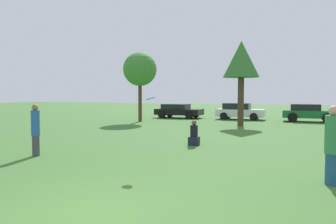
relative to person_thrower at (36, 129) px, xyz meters
name	(u,v)px	position (x,y,z in m)	size (l,w,h in m)	color
ground_plane	(90,214)	(5.09, -3.91, -0.93)	(120.00, 120.00, 0.00)	#3D6B2D
person_thrower	(36,129)	(0.00, 0.00, 0.00)	(0.29, 0.29, 1.81)	#3F3F47
person_catcher	(333,145)	(9.27, -0.06, 0.02)	(0.38, 0.38, 1.90)	navy
frisbee	(150,99)	(4.45, -0.04, 1.10)	(0.28, 0.28, 0.10)	#19B2D8
bystander_sitting	(194,135)	(4.32, 4.42, -0.50)	(0.43, 0.36, 1.06)	#191E33
tree_0	(140,70)	(-3.16, 13.87, 3.05)	(2.56, 2.56, 5.30)	#473323
tree_1	(241,61)	(4.60, 13.46, 3.40)	(2.40, 2.40, 5.64)	#473323
parked_car_black	(178,110)	(-1.82, 18.56, -0.27)	(4.07, 2.14, 1.23)	black
parked_car_white	(239,111)	(3.48, 18.94, -0.24)	(3.89, 1.89, 1.35)	silver
parked_car_green	(308,112)	(8.79, 18.74, -0.21)	(3.87, 1.87, 1.35)	#196633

